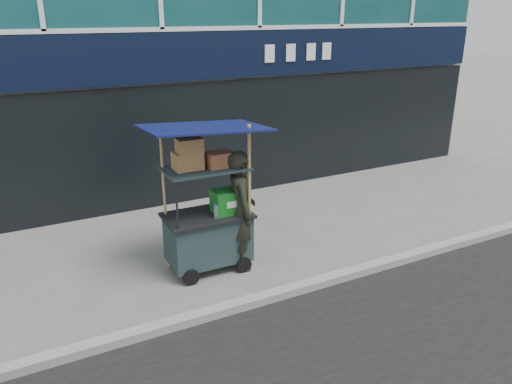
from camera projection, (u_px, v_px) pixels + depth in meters
ground at (262, 294)px, 6.97m from camera, size 80.00×80.00×0.00m
curb at (269, 297)px, 6.78m from camera, size 80.00×0.18×0.12m
vendor_cart at (209, 219)px, 7.40m from camera, size 1.71×1.22×2.29m
vendor_man at (241, 210)px, 7.42m from camera, size 0.58×0.76×1.84m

